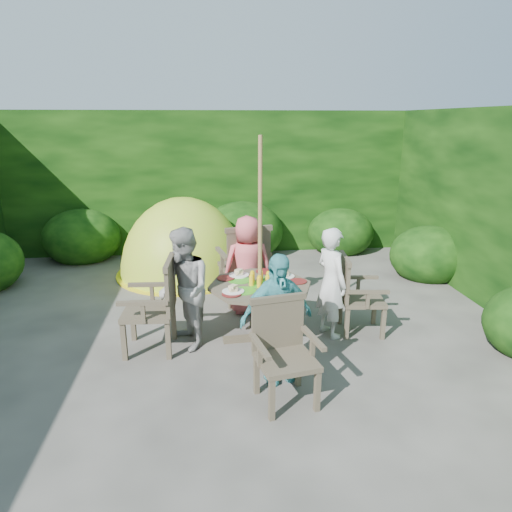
{
  "coord_description": "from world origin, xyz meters",
  "views": [
    {
      "loc": [
        -0.01,
        -4.58,
        2.34
      ],
      "look_at": [
        0.52,
        0.37,
        0.85
      ],
      "focal_mm": 32.0,
      "sensor_mm": 36.0,
      "label": 1
    }
  ],
  "objects": [
    {
      "name": "dome_tent",
      "position": [
        -0.41,
        2.39,
        0.0
      ],
      "size": [
        2.44,
        2.44,
        2.42
      ],
      "rotation": [
        0.0,
        0.0,
        -0.27
      ],
      "color": "#ACD529",
      "rests_on": "ground"
    },
    {
      "name": "child_back",
      "position": [
        0.46,
        0.77,
        0.62
      ],
      "size": [
        0.63,
        0.44,
        1.23
      ],
      "primitive_type": "imported",
      "rotation": [
        0.0,
        0.0,
        3.21
      ],
      "color": "#DB5A61",
      "rests_on": "ground"
    },
    {
      "name": "garden_chair_left",
      "position": [
        -0.57,
        -0.12,
        0.51
      ],
      "size": [
        0.54,
        0.6,
        0.95
      ],
      "rotation": [
        0.0,
        0.0,
        -1.63
      ],
      "color": "#3D3528",
      "rests_on": "ground"
    },
    {
      "name": "ground",
      "position": [
        0.0,
        0.0,
        0.0
      ],
      "size": [
        60.0,
        60.0,
        0.0
      ],
      "primitive_type": "plane",
      "color": "#413F3A",
      "rests_on": "ground"
    },
    {
      "name": "patio_table",
      "position": [
        0.52,
        -0.03,
        0.55
      ],
      "size": [
        1.21,
        1.21,
        0.78
      ],
      "rotation": [
        0.0,
        0.0,
        0.08
      ],
      "color": "#3D3528",
      "rests_on": "ground"
    },
    {
      "name": "parasol_pole",
      "position": [
        0.52,
        -0.03,
        1.1
      ],
      "size": [
        0.05,
        0.05,
        2.2
      ],
      "primitive_type": "cylinder",
      "rotation": [
        0.0,
        0.0,
        0.08
      ],
      "color": "olive",
      "rests_on": "ground"
    },
    {
      "name": "child_right",
      "position": [
        1.32,
        0.03,
        0.62
      ],
      "size": [
        0.44,
        0.53,
        1.24
      ],
      "primitive_type": "imported",
      "rotation": [
        0.0,
        0.0,
        1.95
      ],
      "color": "silver",
      "rests_on": "ground"
    },
    {
      "name": "garden_chair_right",
      "position": [
        1.62,
        0.07,
        0.46
      ],
      "size": [
        0.51,
        0.56,
        0.86
      ],
      "rotation": [
        0.0,
        0.0,
        1.46
      ],
      "color": "#3D3528",
      "rests_on": "ground"
    },
    {
      "name": "child_front",
      "position": [
        0.58,
        -0.83,
        0.61
      ],
      "size": [
        0.78,
        0.51,
        1.22
      ],
      "primitive_type": "imported",
      "rotation": [
        0.0,
        0.0,
        0.32
      ],
      "color": "#4BAAB1",
      "rests_on": "ground"
    },
    {
      "name": "garden_chair_back",
      "position": [
        0.45,
        1.06,
        0.55
      ],
      "size": [
        0.72,
        0.67,
        1.03
      ],
      "rotation": [
        0.0,
        0.0,
        3.36
      ],
      "color": "#3D3528",
      "rests_on": "ground"
    },
    {
      "name": "garden_chair_front",
      "position": [
        0.59,
        -1.13,
        0.46
      ],
      "size": [
        0.6,
        0.55,
        0.86
      ],
      "rotation": [
        0.0,
        0.0,
        0.2
      ],
      "color": "#3D3528",
      "rests_on": "ground"
    },
    {
      "name": "hedge_enclosure",
      "position": [
        0.0,
        1.33,
        1.25
      ],
      "size": [
        9.0,
        9.0,
        2.5
      ],
      "color": "black",
      "rests_on": "ground"
    },
    {
      "name": "child_left",
      "position": [
        -0.28,
        -0.09,
        0.65
      ],
      "size": [
        0.69,
        0.77,
        1.3
      ],
      "primitive_type": "imported",
      "rotation": [
        0.0,
        0.0,
        -1.18
      ],
      "color": "#989693",
      "rests_on": "ground"
    }
  ]
}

